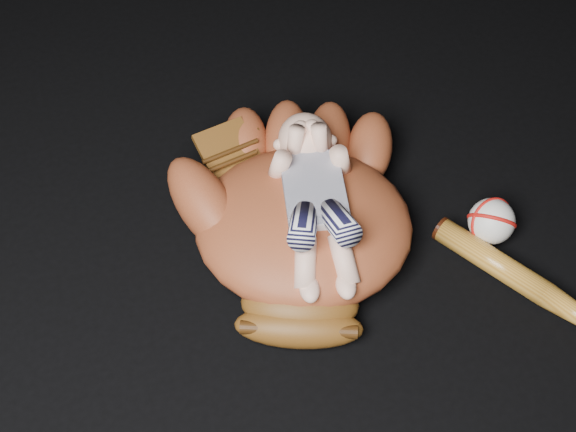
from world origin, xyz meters
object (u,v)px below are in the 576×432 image
Objects in this scene: newborn_baby at (317,202)px; baseball at (492,221)px; baseball_glove at (304,218)px; baseball_bat at (560,303)px.

newborn_baby is 0.34m from baseball.
baseball_glove is 6.39× the size of baseball.
newborn_baby is at bearing 145.21° from baseball_bat.
newborn_baby reaches higher than baseball_glove.
baseball_bat is (0.38, -0.26, -0.06)m from baseball_glove.
baseball is (0.31, -0.07, -0.09)m from newborn_baby.
baseball_bat is (0.36, -0.25, -0.11)m from newborn_baby.
baseball_bat is at bearing -14.27° from baseball_glove.
baseball_bat is at bearing -23.65° from newborn_baby.
newborn_baby is 0.45m from baseball_bat.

